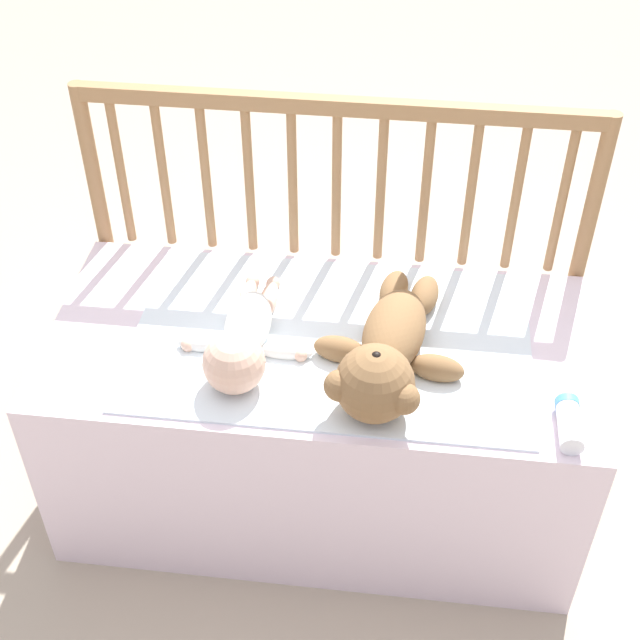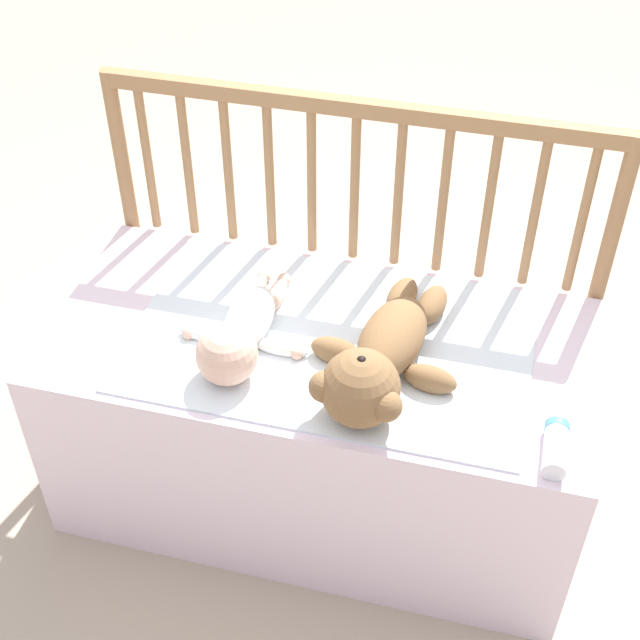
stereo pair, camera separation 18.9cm
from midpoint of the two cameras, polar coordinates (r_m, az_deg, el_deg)
name	(u,v)px [view 2 (the right image)]	position (r m, az deg, el deg)	size (l,w,h in m)	color
ground_plane	(321,487)	(2.32, 2.41, -10.76)	(12.00, 12.00, 0.00)	tan
crib_mattress	(321,419)	(2.12, 2.61, -6.48)	(1.19, 0.58, 0.51)	silver
crib_rail	(354,208)	(2.10, 4.80, 7.05)	(1.19, 0.04, 0.93)	#997047
blanket	(331,340)	(1.93, 3.54, -1.41)	(0.86, 0.54, 0.01)	white
teddy_bear	(379,359)	(1.81, 6.82, -2.61)	(0.33, 0.50, 0.16)	olive
baby	(241,333)	(1.88, -2.24, -0.99)	(0.29, 0.40, 0.13)	white
baby_bottle	(556,444)	(1.78, 17.87, -7.69)	(0.05, 0.15, 0.05)	white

